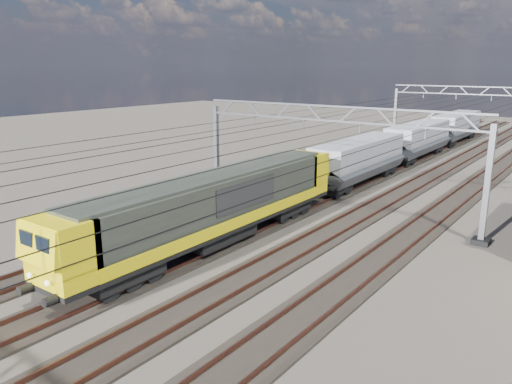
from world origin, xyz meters
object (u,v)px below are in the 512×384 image
Objects in this scene: catenary_gantry_mid at (329,156)px; trackside_cabinet at (54,228)px; locomotive at (216,205)px; hopper_wagon_third at (456,125)px; hopper_wagon_mid at (418,138)px; hopper_wagon_lead at (359,158)px; catenary_gantry_far at (472,113)px.

catenary_gantry_mid reaches higher than trackside_cabinet.
hopper_wagon_third is (-0.00, 46.10, -0.09)m from locomotive.
hopper_wagon_mid and hopper_wagon_third have the same top height.
catenary_gantry_mid is 1.53× the size of hopper_wagon_lead.
catenary_gantry_far reaches higher than hopper_wagon_mid.
catenary_gantry_mid and catenary_gantry_far have the same top height.
catenary_gantry_mid is 1.53× the size of hopper_wagon_mid.
hopper_wagon_mid is at bearing -98.80° from catenary_gantry_far.
trackside_cabinet is at bearing -100.45° from catenary_gantry_far.
catenary_gantry_far is 44.90m from locomotive.
locomotive is 16.43× the size of trackside_cabinet.
catenary_gantry_far is at bearing 101.22° from trackside_cabinet.
catenary_gantry_mid is at bearing -90.00° from catenary_gantry_far.
catenary_gantry_far is (0.00, 36.00, 0.00)m from catenary_gantry_mid.
catenary_gantry_far reaches higher than hopper_wagon_third.
catenary_gantry_far is at bearing 90.00° from catenary_gantry_mid.
locomotive is 31.90m from hopper_wagon_mid.
locomotive is (-2.00, -8.82, -1.58)m from catenary_gantry_mid.
catenary_gantry_far is 2.90m from hopper_wagon_third.
catenary_gantry_far is 15.49× the size of trackside_cabinet.
trackside_cabinet is at bearing -144.83° from locomotive.
locomotive is at bearing -102.77° from catenary_gantry_mid.
hopper_wagon_lead is at bearing -90.00° from hopper_wagon_mid.
locomotive reaches higher than hopper_wagon_third.
hopper_wagon_lead is at bearing 102.71° from catenary_gantry_mid.
hopper_wagon_third is at bearing 93.07° from catenary_gantry_mid.
hopper_wagon_third is at bearing 90.00° from locomotive.
trackside_cabinet is (-9.20, -49.90, -2.93)m from catenary_gantry_far.
hopper_wagon_lead and hopper_wagon_mid have the same top height.
locomotive is at bearing -90.00° from hopper_wagon_mid.
hopper_wagon_third is (0.00, 28.40, 0.00)m from hopper_wagon_lead.
catenary_gantry_far is 50.82m from trackside_cabinet.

